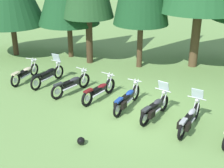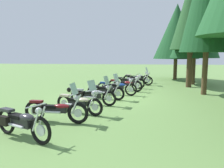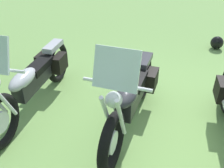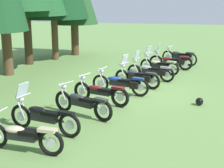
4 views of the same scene
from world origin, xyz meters
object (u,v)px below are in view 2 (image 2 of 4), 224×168
motorcycle_9 (21,122)px  motorcycle_3 (125,84)px  pine_tree_1 (196,24)px  motorcycle_5 (105,90)px  dropped_helmet (69,90)px  pine_tree_0 (177,32)px  pine_tree_2 (192,11)px  motorcycle_4 (116,87)px  motorcycle_7 (79,102)px  motorcycle_8 (55,109)px  motorcycle_2 (129,81)px  motorcycle_1 (138,79)px  motorcycle_0 (137,78)px  motorcycle_6 (92,95)px

motorcycle_9 → motorcycle_3: bearing=99.2°
motorcycle_3 → pine_tree_1: (-3.82, 5.02, 4.15)m
motorcycle_5 → dropped_helmet: motorcycle_5 is taller
pine_tree_0 → pine_tree_2: pine_tree_2 is taller
motorcycle_4 → dropped_helmet: (-0.71, -2.99, -0.31)m
motorcycle_7 → motorcycle_8: motorcycle_8 is taller
pine_tree_1 → dropped_helmet: (4.48, -8.46, -4.44)m
pine_tree_2 → dropped_helmet: (2.96, -7.82, -5.11)m
motorcycle_3 → motorcycle_7: (5.56, -1.44, 0.02)m
motorcycle_9 → motorcycle_2: bearing=100.4°
motorcycle_7 → motorcycle_9: (2.72, -0.89, 0.02)m
motorcycle_5 → pine_tree_0: bearing=80.3°
motorcycle_5 → dropped_helmet: bearing=160.2°
motorcycle_7 → motorcycle_9: size_ratio=1.01×
motorcycle_4 → pine_tree_2: pine_tree_2 is taller
dropped_helmet → motorcycle_4: bearing=76.6°
motorcycle_1 → motorcycle_3: motorcycle_1 is taller
motorcycle_0 → motorcycle_7: (9.79, -2.18, 0.02)m
motorcycle_3 → motorcycle_6: (3.98, -1.26, 0.03)m
motorcycle_1 → pine_tree_1: pine_tree_1 is taller
motorcycle_6 → motorcycle_9: size_ratio=1.10×
motorcycle_2 → motorcycle_8: bearing=-83.3°
motorcycle_5 → pine_tree_1: size_ratio=0.29×
motorcycle_1 → motorcycle_4: motorcycle_1 is taller
pine_tree_1 → dropped_helmet: bearing=-62.1°
motorcycle_1 → motorcycle_7: 8.81m
motorcycle_2 → pine_tree_1: (-2.39, 4.83, 4.13)m
motorcycle_1 → motorcycle_4: (4.34, -1.24, -0.02)m
dropped_helmet → motorcycle_9: bearing=8.3°
motorcycle_5 → pine_tree_2: size_ratio=0.26×
motorcycle_3 → motorcycle_8: bearing=-89.5°
motorcycle_5 → motorcycle_9: motorcycle_5 is taller
motorcycle_3 → pine_tree_2: 6.90m
motorcycle_7 → motorcycle_8: size_ratio=0.90×
motorcycle_0 → motorcycle_7: motorcycle_7 is taller
motorcycle_8 → motorcycle_4: bearing=77.9°
pine_tree_2 → motorcycle_4: bearing=-52.8°
motorcycle_0 → pine_tree_0: size_ratio=0.32×
motorcycle_4 → pine_tree_1: pine_tree_1 is taller
motorcycle_3 → motorcycle_7: size_ratio=1.09×
motorcycle_6 → pine_tree_2: bearing=60.4°
dropped_helmet → motorcycle_8: bearing=13.6°
motorcycle_0 → pine_tree_1: (0.41, 4.28, 4.15)m
motorcycle_6 → pine_tree_0: (-11.19, 5.47, 3.90)m
motorcycle_0 → motorcycle_5: 7.04m
motorcycle_1 → motorcycle_6: (6.94, -2.05, -0.02)m
motorcycle_5 → motorcycle_8: (4.13, -1.08, -0.00)m
motorcycle_2 → motorcycle_7: motorcycle_7 is taller
motorcycle_9 → pine_tree_0: bearing=92.1°
pine_tree_0 → pine_tree_1: (3.39, 0.81, 0.22)m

